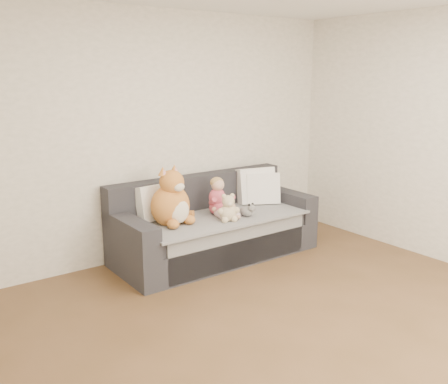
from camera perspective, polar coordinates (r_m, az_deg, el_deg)
name	(u,v)px	position (r m, az deg, el deg)	size (l,w,h in m)	color
room_shell	(297,164)	(3.72, 8.40, 3.23)	(5.00, 5.00, 5.00)	brown
sofa	(214,228)	(5.43, -1.18, -4.15)	(2.20, 0.94, 0.85)	#27272B
cushion_left	(155,202)	(5.18, -7.89, -1.17)	(0.42, 0.24, 0.38)	white
cushion_right_back	(256,185)	(5.81, 3.70, 0.75)	(0.48, 0.29, 0.42)	white
cushion_right_front	(263,189)	(5.77, 4.44, 0.39)	(0.42, 0.33, 0.37)	white
toddler	(219,199)	(5.30, -0.59, -0.82)	(0.29, 0.42, 0.41)	#D24C4A
plush_cat	(172,202)	(4.99, -6.01, -1.13)	(0.50, 0.46, 0.62)	#A44524
teddy_bear	(228,210)	(5.09, 0.49, -2.06)	(0.22, 0.18, 0.29)	#C8B38A
plush_cow	(247,211)	(5.26, 2.69, -2.14)	(0.13, 0.19, 0.16)	white
sippy_cup	(231,213)	(5.19, 0.84, -2.46)	(0.09, 0.07, 0.10)	#4F3797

